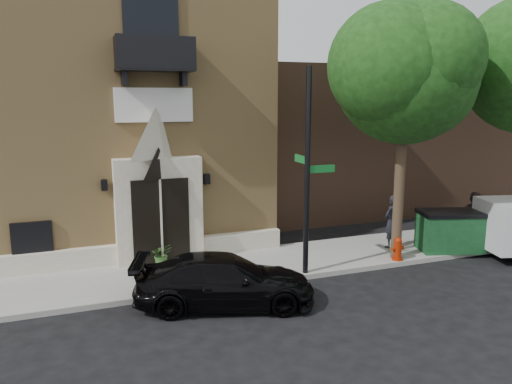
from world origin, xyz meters
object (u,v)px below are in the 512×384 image
(street_sign, at_px, (308,172))
(fire_hydrant, at_px, (398,249))
(black_sedan, at_px, (225,281))
(dumpster, at_px, (450,230))
(pedestrian_near, at_px, (392,221))
(pedestrian_far, at_px, (473,216))

(street_sign, bearing_deg, fire_hydrant, 1.56)
(black_sedan, height_order, dumpster, dumpster)
(pedestrian_near, relative_size, pedestrian_far, 1.02)
(street_sign, height_order, pedestrian_near, street_sign)
(street_sign, bearing_deg, black_sedan, -156.68)
(street_sign, height_order, dumpster, street_sign)
(dumpster, height_order, pedestrian_far, pedestrian_far)
(pedestrian_near, bearing_deg, black_sedan, -1.76)
(black_sedan, bearing_deg, dumpster, -63.80)
(dumpster, xyz_separation_m, pedestrian_near, (-1.62, 0.95, 0.22))
(pedestrian_far, bearing_deg, dumpster, 90.51)
(fire_hydrant, xyz_separation_m, dumpster, (2.23, 0.25, 0.31))
(fire_hydrant, height_order, pedestrian_near, pedestrian_near)
(fire_hydrant, distance_m, pedestrian_far, 3.89)
(street_sign, height_order, fire_hydrant, street_sign)
(pedestrian_near, bearing_deg, street_sign, -3.45)
(black_sedan, height_order, pedestrian_far, pedestrian_far)
(street_sign, relative_size, dumpster, 2.56)
(street_sign, relative_size, pedestrian_far, 3.31)
(black_sedan, distance_m, fire_hydrant, 6.03)
(street_sign, xyz_separation_m, pedestrian_far, (6.91, 0.85, -2.04))
(dumpster, bearing_deg, pedestrian_far, 38.72)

